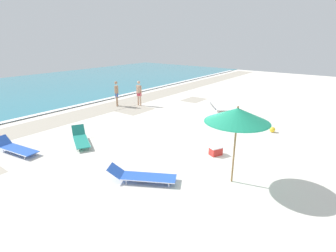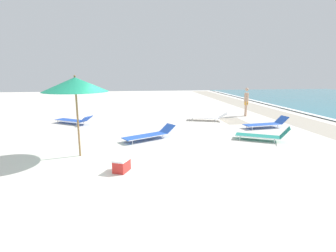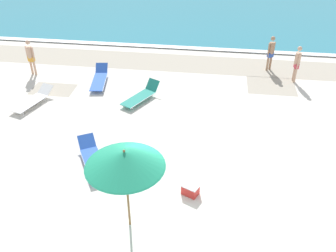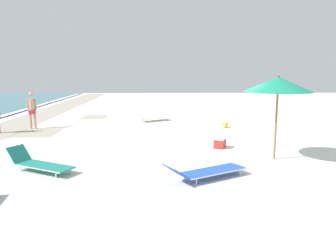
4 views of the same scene
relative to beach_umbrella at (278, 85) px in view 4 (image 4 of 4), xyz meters
The scene contains 8 objects.
ground_plane 3.19m from the beach_umbrella, 58.55° to the left, with size 60.00×60.00×0.16m.
beach_umbrella is the anchor object (origin of this frame).
sun_lounger_under_umbrella 3.72m from the beach_umbrella, 126.98° to the left, with size 1.65×2.30×0.51m.
sun_lounger_beside_umbrella 9.19m from the beach_umbrella, 27.13° to the left, with size 1.57×2.06×0.61m.
sun_lounger_near_water_right 7.36m from the beach_umbrella, 98.46° to the left, with size 1.51×2.09×0.62m.
beachgoer_shoreline_child 11.41m from the beach_umbrella, 58.99° to the left, with size 0.27×0.45×1.76m.
beach_ball 6.24m from the beach_umbrella, ahead, with size 0.28×0.28×0.28m.
cooler_box 3.03m from the beach_umbrella, 41.96° to the left, with size 0.60×0.53×0.37m.
Camera 4 is at (-11.01, 1.89, 2.76)m, focal length 35.00 mm.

